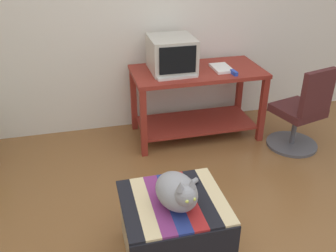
{
  "coord_description": "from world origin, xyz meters",
  "views": [
    {
      "loc": [
        -0.62,
        -1.83,
        2.03
      ],
      "look_at": [
        0.05,
        0.85,
        0.55
      ],
      "focal_mm": 39.67,
      "sensor_mm": 36.0,
      "label": 1
    }
  ],
  "objects_px": {
    "tv_monitor": "(172,54)",
    "book": "(222,68)",
    "ottoman_with_blanket": "(173,227)",
    "stapler": "(234,73)",
    "cat": "(178,192)",
    "office_chair": "(302,115)",
    "keyboard": "(176,76)",
    "desk": "(197,91)"
  },
  "relations": [
    {
      "from": "book",
      "to": "office_chair",
      "type": "distance_m",
      "value": 0.92
    },
    {
      "from": "stapler",
      "to": "book",
      "type": "bearing_deg",
      "value": 106.94
    },
    {
      "from": "book",
      "to": "stapler",
      "type": "relative_size",
      "value": 2.55
    },
    {
      "from": "keyboard",
      "to": "book",
      "type": "xyz_separation_m",
      "value": [
        0.51,
        0.1,
        0.0
      ]
    },
    {
      "from": "office_chair",
      "to": "ottoman_with_blanket",
      "type": "bearing_deg",
      "value": 18.63
    },
    {
      "from": "tv_monitor",
      "to": "keyboard",
      "type": "relative_size",
      "value": 1.19
    },
    {
      "from": "keyboard",
      "to": "tv_monitor",
      "type": "bearing_deg",
      "value": 85.86
    },
    {
      "from": "ottoman_with_blanket",
      "to": "stapler",
      "type": "bearing_deg",
      "value": 54.57
    },
    {
      "from": "cat",
      "to": "ottoman_with_blanket",
      "type": "bearing_deg",
      "value": 95.29
    },
    {
      "from": "desk",
      "to": "office_chair",
      "type": "height_order",
      "value": "office_chair"
    },
    {
      "from": "desk",
      "to": "ottoman_with_blanket",
      "type": "xyz_separation_m",
      "value": [
        -0.67,
        -1.6,
        -0.28
      ]
    },
    {
      "from": "keyboard",
      "to": "ottoman_with_blanket",
      "type": "distance_m",
      "value": 1.59
    },
    {
      "from": "desk",
      "to": "office_chair",
      "type": "distance_m",
      "value": 1.08
    },
    {
      "from": "cat",
      "to": "office_chair",
      "type": "height_order",
      "value": "office_chair"
    },
    {
      "from": "desk",
      "to": "ottoman_with_blanket",
      "type": "relative_size",
      "value": 1.97
    },
    {
      "from": "ottoman_with_blanket",
      "to": "desk",
      "type": "bearing_deg",
      "value": 67.15
    },
    {
      "from": "book",
      "to": "desk",
      "type": "bearing_deg",
      "value": 168.48
    },
    {
      "from": "tv_monitor",
      "to": "book",
      "type": "xyz_separation_m",
      "value": [
        0.5,
        -0.11,
        -0.15
      ]
    },
    {
      "from": "book",
      "to": "office_chair",
      "type": "height_order",
      "value": "office_chair"
    },
    {
      "from": "ottoman_with_blanket",
      "to": "stapler",
      "type": "distance_m",
      "value": 1.77
    },
    {
      "from": "tv_monitor",
      "to": "desk",
      "type": "bearing_deg",
      "value": -12.46
    },
    {
      "from": "desk",
      "to": "tv_monitor",
      "type": "distance_m",
      "value": 0.48
    },
    {
      "from": "ottoman_with_blanket",
      "to": "stapler",
      "type": "relative_size",
      "value": 6.19
    },
    {
      "from": "stapler",
      "to": "keyboard",
      "type": "bearing_deg",
      "value": 169.79
    },
    {
      "from": "keyboard",
      "to": "cat",
      "type": "bearing_deg",
      "value": -107.21
    },
    {
      "from": "desk",
      "to": "cat",
      "type": "distance_m",
      "value": 1.77
    },
    {
      "from": "desk",
      "to": "book",
      "type": "distance_m",
      "value": 0.35
    },
    {
      "from": "desk",
      "to": "ottoman_with_blanket",
      "type": "height_order",
      "value": "desk"
    },
    {
      "from": "book",
      "to": "cat",
      "type": "distance_m",
      "value": 1.84
    },
    {
      "from": "desk",
      "to": "keyboard",
      "type": "relative_size",
      "value": 3.35
    },
    {
      "from": "tv_monitor",
      "to": "book",
      "type": "distance_m",
      "value": 0.54
    },
    {
      "from": "keyboard",
      "to": "stapler",
      "type": "relative_size",
      "value": 3.64
    },
    {
      "from": "stapler",
      "to": "desk",
      "type": "bearing_deg",
      "value": 140.82
    },
    {
      "from": "desk",
      "to": "office_chair",
      "type": "relative_size",
      "value": 1.5
    },
    {
      "from": "desk",
      "to": "stapler",
      "type": "xyz_separation_m",
      "value": [
        0.3,
        -0.22,
        0.26
      ]
    },
    {
      "from": "book",
      "to": "office_chair",
      "type": "xyz_separation_m",
      "value": [
        0.69,
        -0.49,
        -0.38
      ]
    },
    {
      "from": "ottoman_with_blanket",
      "to": "book",
      "type": "bearing_deg",
      "value": 59.41
    },
    {
      "from": "desk",
      "to": "office_chair",
      "type": "bearing_deg",
      "value": -30.22
    },
    {
      "from": "ottoman_with_blanket",
      "to": "cat",
      "type": "bearing_deg",
      "value": -73.99
    },
    {
      "from": "desk",
      "to": "book",
      "type": "bearing_deg",
      "value": -11.7
    },
    {
      "from": "ottoman_with_blanket",
      "to": "office_chair",
      "type": "height_order",
      "value": "office_chair"
    },
    {
      "from": "keyboard",
      "to": "cat",
      "type": "distance_m",
      "value": 1.56
    }
  ]
}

